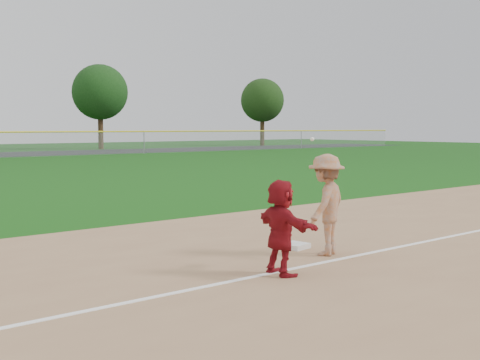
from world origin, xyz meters
TOP-DOWN VIEW (x-y plane):
  - ground at (0.00, 0.00)m, footprint 160.00×160.00m
  - foul_line at (0.00, -0.80)m, footprint 60.00×0.10m
  - first_base at (0.49, 0.40)m, footprint 0.50×0.50m
  - base_runner at (-1.15, -0.95)m, footprint 0.62×1.46m
  - first_base_play at (0.52, -0.36)m, footprint 1.37×1.10m
  - tree_3 at (22.00, 52.80)m, footprint 6.00×6.00m
  - tree_4 at (44.00, 51.20)m, footprint 5.60×5.60m

SIDE VIEW (x-z plane):
  - ground at x=0.00m, z-range 0.00..0.00m
  - foul_line at x=0.00m, z-range 0.02..0.03m
  - first_base at x=0.49m, z-range 0.02..0.12m
  - base_runner at x=-1.15m, z-range 0.02..1.54m
  - first_base_play at x=0.52m, z-range -0.13..2.03m
  - tree_4 at x=44.00m, z-range 1.51..10.18m
  - tree_3 at x=22.00m, z-range 1.57..10.76m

